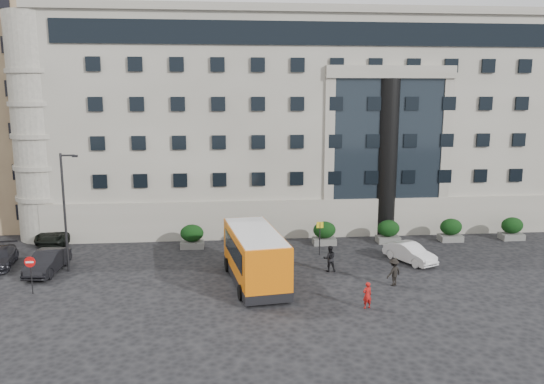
{
  "coord_description": "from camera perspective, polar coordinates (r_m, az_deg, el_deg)",
  "views": [
    {
      "loc": [
        -1.56,
        -32.27,
        11.8
      ],
      "look_at": [
        1.87,
        4.06,
        5.0
      ],
      "focal_mm": 35.0,
      "sensor_mm": 36.0,
      "label": 1
    }
  ],
  "objects": [
    {
      "name": "street_lamp",
      "position": [
        37.51,
        -21.35,
        -1.61
      ],
      "size": [
        1.16,
        0.18,
        8.0
      ],
      "color": "#262628",
      "rests_on": "ground"
    },
    {
      "name": "white_taxi",
      "position": [
        39.04,
        14.6,
        -6.35
      ],
      "size": [
        3.09,
        4.34,
        1.36
      ],
      "primitive_type": "imported",
      "rotation": [
        0.0,
        0.0,
        0.45
      ],
      "color": "silver",
      "rests_on": "ground"
    },
    {
      "name": "apartment_far",
      "position": [
        74.74,
        -25.63,
        8.92
      ],
      "size": [
        13.0,
        13.0,
        22.0
      ],
      "primitive_type": "cube",
      "color": "brown",
      "rests_on": "ground"
    },
    {
      "name": "hedge_a",
      "position": [
        41.59,
        -8.6,
        -4.72
      ],
      "size": [
        1.8,
        1.26,
        1.84
      ],
      "color": "#5D5D5B",
      "rests_on": "ground"
    },
    {
      "name": "parked_car_d",
      "position": [
        46.29,
        -21.81,
        -4.06
      ],
      "size": [
        3.23,
        5.57,
        1.46
      ],
      "primitive_type": "imported",
      "rotation": [
        0.0,
        0.0,
        -0.16
      ],
      "color": "black",
      "rests_on": "ground"
    },
    {
      "name": "hedge_d",
      "position": [
        43.56,
        12.4,
        -4.15
      ],
      "size": [
        1.8,
        1.26,
        1.84
      ],
      "color": "#5D5D5B",
      "rests_on": "ground"
    },
    {
      "name": "parked_car_c",
      "position": [
        41.4,
        -27.23,
        -6.28
      ],
      "size": [
        2.47,
        4.67,
        1.29
      ],
      "primitive_type": "imported",
      "rotation": [
        0.0,
        0.0,
        0.15
      ],
      "color": "black",
      "rests_on": "ground"
    },
    {
      "name": "bus_stop_sign",
      "position": [
        39.25,
        5.16,
        -4.35
      ],
      "size": [
        0.5,
        0.08,
        2.52
      ],
      "color": "#262628",
      "rests_on": "ground"
    },
    {
      "name": "no_entry_sign",
      "position": [
        34.78,
        -24.55,
        -7.4
      ],
      "size": [
        0.64,
        0.16,
        2.32
      ],
      "color": "#262628",
      "rests_on": "ground"
    },
    {
      "name": "ground",
      "position": [
        34.4,
        -2.5,
        -9.52
      ],
      "size": [
        120.0,
        120.0,
        0.0
      ],
      "primitive_type": "plane",
      "color": "black",
      "rests_on": "ground"
    },
    {
      "name": "pedestrian_a",
      "position": [
        30.47,
        10.2,
        -10.86
      ],
      "size": [
        0.63,
        0.5,
        1.52
      ],
      "primitive_type": "imported",
      "rotation": [
        0.0,
        0.0,
        3.42
      ],
      "color": "#A81310",
      "rests_on": "ground"
    },
    {
      "name": "pedestrian_c",
      "position": [
        34.15,
        12.96,
        -8.4
      ],
      "size": [
        1.29,
        1.14,
        1.73
      ],
      "primitive_type": "imported",
      "rotation": [
        0.0,
        0.0,
        3.7
      ],
      "color": "black",
      "rests_on": "ground"
    },
    {
      "name": "entrance_column",
      "position": [
        44.99,
        12.21,
        3.55
      ],
      "size": [
        1.8,
        1.8,
        13.0
      ],
      "primitive_type": "cylinder",
      "color": "black",
      "rests_on": "ground"
    },
    {
      "name": "pedestrian_b",
      "position": [
        36.03,
        6.22,
        -7.13
      ],
      "size": [
        0.9,
        0.71,
        1.79
      ],
      "primitive_type": "imported",
      "rotation": [
        0.0,
        0.0,
        3.1
      ],
      "color": "black",
      "rests_on": "ground"
    },
    {
      "name": "hedge_c",
      "position": [
        42.28,
        5.66,
        -4.4
      ],
      "size": [
        1.8,
        1.26,
        1.84
      ],
      "color": "#5D5D5B",
      "rests_on": "ground"
    },
    {
      "name": "red_truck",
      "position": [
        52.66,
        -21.53,
        -1.64
      ],
      "size": [
        2.58,
        5.02,
        2.63
      ],
      "rotation": [
        0.0,
        0.0,
        -0.07
      ],
      "color": "#991D0B",
      "rests_on": "ground"
    },
    {
      "name": "hedge_b",
      "position": [
        41.61,
        -1.41,
        -4.59
      ],
      "size": [
        1.8,
        1.26,
        1.84
      ],
      "color": "#5D5D5B",
      "rests_on": "ground"
    },
    {
      "name": "minibus",
      "position": [
        33.47,
        -1.83,
        -6.74
      ],
      "size": [
        3.9,
        8.39,
        3.37
      ],
      "rotation": [
        0.0,
        0.0,
        0.14
      ],
      "color": "orange",
      "rests_on": "ground"
    },
    {
      "name": "hedge_e",
      "position": [
        45.4,
        18.68,
        -3.87
      ],
      "size": [
        1.8,
        1.26,
        1.84
      ],
      "color": "#5D5D5B",
      "rests_on": "ground"
    },
    {
      "name": "parked_car_b",
      "position": [
        38.65,
        -23.0,
        -6.93
      ],
      "size": [
        2.02,
        4.66,
        1.49
      ],
      "primitive_type": "imported",
      "rotation": [
        0.0,
        0.0,
        -0.1
      ],
      "color": "black",
      "rests_on": "ground"
    },
    {
      "name": "hedge_f",
      "position": [
        47.74,
        24.4,
        -3.57
      ],
      "size": [
        1.8,
        1.26,
        1.84
      ],
      "color": "#5D5D5B",
      "rests_on": "ground"
    },
    {
      "name": "civic_building",
      "position": [
        54.87,
        2.55,
        7.62
      ],
      "size": [
        44.0,
        24.0,
        18.0
      ],
      "primitive_type": "cube",
      "color": "gray",
      "rests_on": "ground"
    }
  ]
}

